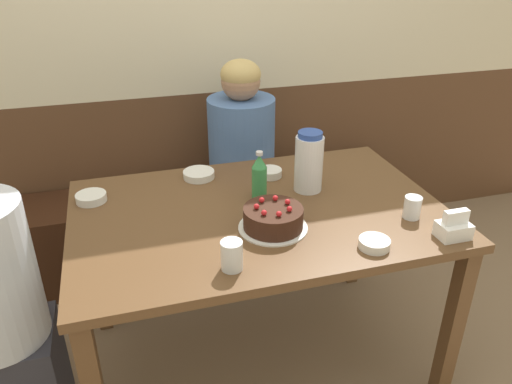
% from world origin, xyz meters
% --- Properties ---
extents(ground_plane, '(12.00, 12.00, 0.00)m').
position_xyz_m(ground_plane, '(0.00, 0.00, 0.00)').
color(ground_plane, '#846B51').
extents(back_wall, '(4.80, 0.04, 2.50)m').
position_xyz_m(back_wall, '(0.00, 1.05, 1.25)').
color(back_wall, brown).
rests_on(back_wall, ground_plane).
extents(bench_seat, '(2.13, 0.38, 0.47)m').
position_xyz_m(bench_seat, '(0.00, 0.83, 0.24)').
color(bench_seat, '#381E11').
rests_on(bench_seat, ground_plane).
extents(dining_table, '(1.41, 0.92, 0.77)m').
position_xyz_m(dining_table, '(0.00, 0.00, 0.68)').
color(dining_table, brown).
rests_on(dining_table, ground_plane).
extents(birthday_cake, '(0.25, 0.25, 0.10)m').
position_xyz_m(birthday_cake, '(0.01, -0.14, 0.81)').
color(birthday_cake, white).
rests_on(birthday_cake, dining_table).
extents(water_pitcher, '(0.11, 0.11, 0.25)m').
position_xyz_m(water_pitcher, '(0.24, 0.11, 0.89)').
color(water_pitcher, white).
rests_on(water_pitcher, dining_table).
extents(soju_bottle, '(0.06, 0.06, 0.20)m').
position_xyz_m(soju_bottle, '(0.03, 0.09, 0.86)').
color(soju_bottle, '#388E4C').
rests_on(soju_bottle, dining_table).
extents(napkin_holder, '(0.11, 0.08, 0.11)m').
position_xyz_m(napkin_holder, '(0.59, -0.38, 0.81)').
color(napkin_holder, white).
rests_on(napkin_holder, dining_table).
extents(bowl_soup_white, '(0.13, 0.13, 0.03)m').
position_xyz_m(bowl_soup_white, '(-0.17, 0.34, 0.78)').
color(bowl_soup_white, white).
rests_on(bowl_soup_white, dining_table).
extents(bowl_rice_small, '(0.11, 0.11, 0.03)m').
position_xyz_m(bowl_rice_small, '(0.30, -0.36, 0.78)').
color(bowl_rice_small, white).
rests_on(bowl_rice_small, dining_table).
extents(bowl_side_dish, '(0.12, 0.12, 0.03)m').
position_xyz_m(bowl_side_dish, '(-0.61, 0.25, 0.78)').
color(bowl_side_dish, white).
rests_on(bowl_side_dish, dining_table).
extents(bowl_sauce_shallow, '(0.10, 0.10, 0.03)m').
position_xyz_m(bowl_sauce_shallow, '(0.13, 0.27, 0.79)').
color(bowl_sauce_shallow, white).
rests_on(bowl_sauce_shallow, dining_table).
extents(glass_water_tall, '(0.06, 0.06, 0.08)m').
position_xyz_m(glass_water_tall, '(0.53, -0.21, 0.81)').
color(glass_water_tall, silver).
rests_on(glass_water_tall, dining_table).
extents(glass_tumbler_short, '(0.07, 0.07, 0.10)m').
position_xyz_m(glass_tumbler_short, '(-0.19, -0.34, 0.82)').
color(glass_tumbler_short, silver).
rests_on(glass_tumbler_short, dining_table).
extents(person_teal_shirt, '(0.34, 0.34, 1.18)m').
position_xyz_m(person_teal_shirt, '(0.12, 0.72, 0.57)').
color(person_teal_shirt, '#33333D').
rests_on(person_teal_shirt, ground_plane).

